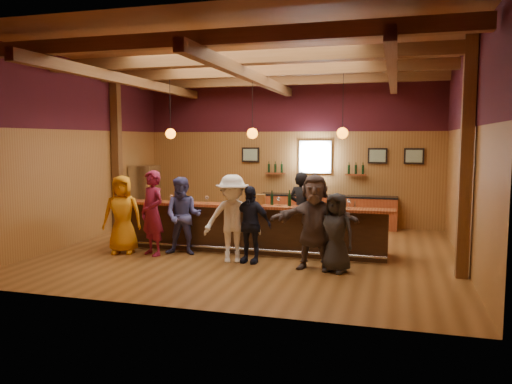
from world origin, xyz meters
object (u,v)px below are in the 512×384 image
customer_denim (183,216)px  bottle_a (272,199)px  bar_counter (255,228)px  bartender (301,209)px  back_bar_cabinet (327,211)px  ice_bucket (261,199)px  stainless_fridge (145,195)px  customer_redvest (152,213)px  customer_navy (250,224)px  customer_brown (314,222)px  customer_orange (122,214)px  customer_white (232,219)px  customer_dark (336,233)px

customer_denim → bottle_a: customer_denim is taller
bar_counter → bartender: bearing=41.9°
bartender → bottle_a: bartender is taller
back_bar_cabinet → ice_bucket: ice_bucket is taller
stainless_fridge → customer_redvest: size_ratio=0.95×
bar_counter → stainless_fridge: bearing=149.2°
customer_navy → ice_bucket: size_ratio=7.03×
bar_counter → customer_brown: bearing=-38.6°
customer_orange → customer_white: customer_white is taller
customer_orange → customer_denim: size_ratio=1.02×
customer_brown → back_bar_cabinet: bearing=88.8°
stainless_fridge → customer_orange: (1.30, -3.49, -0.02)m
customer_dark → bottle_a: 2.04m
customer_dark → ice_bucket: customer_dark is taller
customer_brown → customer_dark: size_ratio=1.22×
customer_dark → ice_bucket: bearing=166.4°
back_bar_cabinet → customer_denim: bearing=-120.7°
back_bar_cabinet → customer_navy: 4.79m
stainless_fridge → bottle_a: stainless_fridge is taller
customer_orange → bartender: size_ratio=0.98×
customer_denim → customer_dark: bearing=-18.2°
customer_orange → customer_dark: bearing=-20.8°
ice_bucket → bottle_a: bearing=7.0°
bartender → ice_bucket: 1.31m
back_bar_cabinet → ice_bucket: size_ratio=17.43×
bar_counter → stainless_fridge: (-4.12, 2.45, 0.38)m
back_bar_cabinet → bartender: size_ratio=2.23×
customer_orange → ice_bucket: (3.01, 0.83, 0.34)m
customer_denim → customer_white: (1.28, -0.37, 0.05)m
customer_denim → bartender: 2.88m
bartender → back_bar_cabinet: bearing=-77.6°
customer_redvest → bar_counter: bearing=55.6°
customer_orange → bottle_a: bearing=-1.9°
stainless_fridge → bar_counter: bearing=-30.8°
bar_counter → customer_redvest: (-2.06, -1.05, 0.42)m
customer_redvest → ice_bucket: customer_redvest is taller
back_bar_cabinet → customer_navy: bearing=-101.9°
bar_counter → customer_navy: customer_navy is taller
customer_navy → customer_brown: (1.38, -0.15, 0.14)m
bar_counter → customer_navy: (0.20, -1.11, 0.28)m
customer_orange → customer_redvest: bearing=-17.5°
bar_counter → back_bar_cabinet: 3.76m
customer_redvest → bartender: 3.53m
customer_dark → bartender: (-1.09, 2.22, 0.13)m
customer_brown → customer_redvest: bearing=170.9°
back_bar_cabinet → customer_redvest: customer_redvest is taller
stainless_fridge → bottle_a: 5.28m
customer_brown → stainless_fridge: bearing=141.1°
customer_orange → bottle_a: customer_orange is taller
customer_orange → customer_redvest: (0.76, -0.01, 0.06)m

